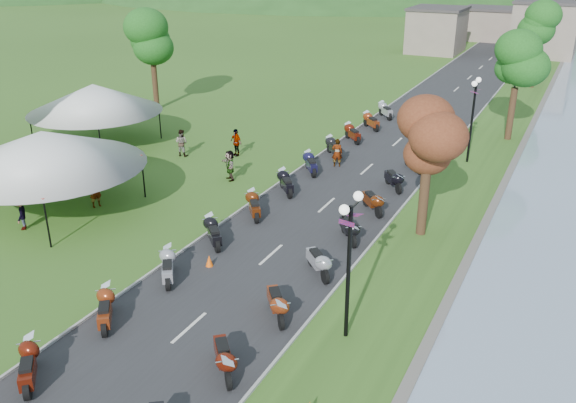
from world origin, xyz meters
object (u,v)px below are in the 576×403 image
at_px(vendor_tent_main, 47,170).
at_px(pedestrian_b, 182,156).
at_px(pedestrian_a, 97,207).
at_px(pedestrian_c, 24,229).

distance_m(vendor_tent_main, pedestrian_b, 9.92).
bearing_deg(pedestrian_a, pedestrian_b, 26.64).
xyz_separation_m(pedestrian_a, pedestrian_b, (-0.91, 8.56, 0.00)).
relative_size(pedestrian_b, pedestrian_c, 1.06).
distance_m(pedestrian_a, pedestrian_c, 3.76).
relative_size(pedestrian_a, pedestrian_b, 1.02).
bearing_deg(pedestrian_c, vendor_tent_main, 155.57).
bearing_deg(pedestrian_a, vendor_tent_main, 141.39).
xyz_separation_m(vendor_tent_main, pedestrian_c, (0.65, -2.45, -2.00)).
bearing_deg(pedestrian_a, pedestrian_c, -178.23).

